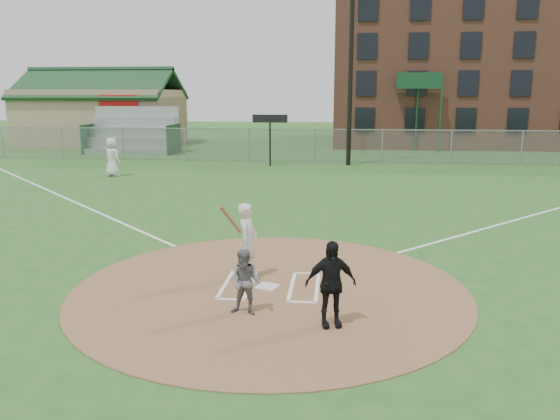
# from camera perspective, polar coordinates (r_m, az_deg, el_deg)

# --- Properties ---
(ground) EXTENTS (140.00, 140.00, 0.00)m
(ground) POSITION_cam_1_polar(r_m,az_deg,el_deg) (11.78, -1.03, -8.23)
(ground) COLOR #28591E
(ground) RESTS_ON ground
(dirt_circle) EXTENTS (8.40, 8.40, 0.02)m
(dirt_circle) POSITION_cam_1_polar(r_m,az_deg,el_deg) (11.78, -1.03, -8.18)
(dirt_circle) COLOR olive
(dirt_circle) RESTS_ON ground
(home_plate) EXTENTS (0.54, 0.54, 0.03)m
(home_plate) POSITION_cam_1_polar(r_m,az_deg,el_deg) (11.81, -1.33, -8.01)
(home_plate) COLOR silver
(home_plate) RESTS_ON dirt_circle
(foul_line_first) EXTENTS (17.04, 17.04, 0.01)m
(foul_line_first) POSITION_cam_1_polar(r_m,az_deg,el_deg) (21.76, 26.43, -0.03)
(foul_line_first) COLOR white
(foul_line_first) RESTS_ON ground
(foul_line_third) EXTENTS (17.04, 17.04, 0.01)m
(foul_line_third) POSITION_cam_1_polar(r_m,az_deg,el_deg) (22.87, -21.05, 0.97)
(foul_line_third) COLOR white
(foul_line_third) RESTS_ON ground
(catcher) EXTENTS (0.67, 0.55, 1.25)m
(catcher) POSITION_cam_1_polar(r_m,az_deg,el_deg) (10.27, -3.63, -7.53)
(catcher) COLOR slate
(catcher) RESTS_ON dirt_circle
(umpire) EXTENTS (0.98, 0.59, 1.57)m
(umpire) POSITION_cam_1_polar(r_m,az_deg,el_deg) (9.74, 5.31, -7.68)
(umpire) COLOR black
(umpire) RESTS_ON dirt_circle
(ondeck_player) EXTENTS (1.12, 0.99, 1.93)m
(ondeck_player) POSITION_cam_1_polar(r_m,az_deg,el_deg) (28.78, -17.13, 5.30)
(ondeck_player) COLOR silver
(ondeck_player) RESTS_ON ground
(batters_boxes) EXTENTS (2.08, 1.88, 0.01)m
(batters_boxes) POSITION_cam_1_polar(r_m,az_deg,el_deg) (11.92, -0.95, -7.87)
(batters_boxes) COLOR white
(batters_boxes) RESTS_ON dirt_circle
(batter_at_plate) EXTENTS (0.76, 1.00, 1.78)m
(batter_at_plate) POSITION_cam_1_polar(r_m,az_deg,el_deg) (12.17, -3.41, -3.23)
(batter_at_plate) COLOR silver
(batter_at_plate) RESTS_ON dirt_circle
(outfield_fence) EXTENTS (56.08, 0.08, 2.03)m
(outfield_fence) POSITION_cam_1_polar(r_m,az_deg,el_deg) (33.14, 3.67, 6.72)
(outfield_fence) COLOR slate
(outfield_fence) RESTS_ON ground
(bleachers) EXTENTS (6.08, 3.20, 3.20)m
(bleachers) POSITION_cam_1_polar(r_m,az_deg,el_deg) (39.93, -15.22, 8.06)
(bleachers) COLOR #B7BABF
(bleachers) RESTS_ON ground
(clubhouse) EXTENTS (12.20, 8.71, 6.23)m
(clubhouse) POSITION_cam_1_polar(r_m,az_deg,el_deg) (48.07, -17.98, 9.46)
(clubhouse) COLOR tan
(clubhouse) RESTS_ON ground
(brick_warehouse) EXTENTS (30.00, 17.17, 15.00)m
(brick_warehouse) POSITION_cam_1_polar(r_m,az_deg,el_deg) (51.18, 23.47, 14.93)
(brick_warehouse) COLOR brown
(brick_warehouse) RESTS_ON ground
(light_pole) EXTENTS (1.20, 0.30, 12.22)m
(light_pole) POSITION_cam_1_polar(r_m,az_deg,el_deg) (32.07, 7.45, 16.47)
(light_pole) COLOR black
(light_pole) RESTS_ON ground
(scoreboard_sign) EXTENTS (2.00, 0.10, 2.93)m
(scoreboard_sign) POSITION_cam_1_polar(r_m,az_deg,el_deg) (31.45, -1.05, 8.96)
(scoreboard_sign) COLOR black
(scoreboard_sign) RESTS_ON ground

